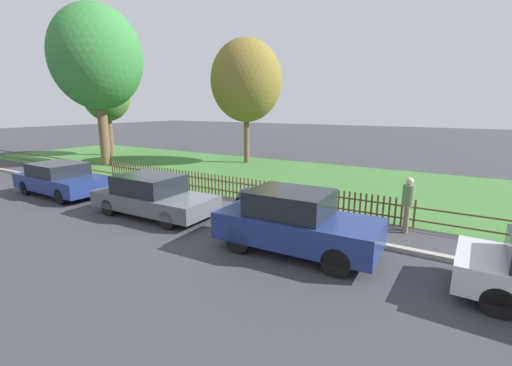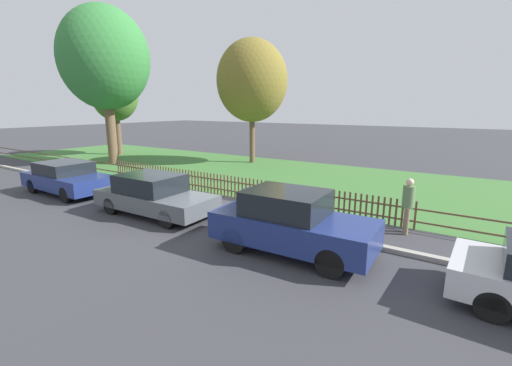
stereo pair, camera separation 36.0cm
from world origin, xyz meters
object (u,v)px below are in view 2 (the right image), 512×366
parked_car_silver_hatchback (67,178)px  covered_motorcycle (263,198)px  tree_behind_motorcycle (105,59)px  tree_mid_park (252,81)px  parked_car_navy_estate (291,222)px  pedestrian_near_fence (408,203)px  parked_car_black_saloon (154,195)px  tree_nearest_kerb (115,95)px

parked_car_silver_hatchback → covered_motorcycle: size_ratio=2.10×
covered_motorcycle → tree_behind_motorcycle: (-13.64, 3.78, 5.75)m
tree_behind_motorcycle → tree_mid_park: tree_behind_motorcycle is taller
parked_car_navy_estate → pedestrian_near_fence: bearing=52.0°
tree_behind_motorcycle → parked_car_black_saloon: bearing=-28.3°
parked_car_navy_estate → covered_motorcycle: parked_car_navy_estate is taller
parked_car_black_saloon → covered_motorcycle: parked_car_black_saloon is taller
parked_car_silver_hatchback → pedestrian_near_fence: size_ratio=2.64×
parked_car_navy_estate → tree_mid_park: bearing=125.8°
parked_car_silver_hatchback → pedestrian_near_fence: 13.08m
covered_motorcycle → tree_mid_park: tree_mid_park is taller
pedestrian_near_fence → tree_mid_park: bearing=-137.4°
parked_car_silver_hatchback → parked_car_black_saloon: size_ratio=0.98×
parked_car_navy_estate → pedestrian_near_fence: pedestrian_near_fence is taller
pedestrian_near_fence → tree_behind_motorcycle: bearing=-109.4°
tree_mid_park → pedestrian_near_fence: bearing=-37.2°
parked_car_black_saloon → covered_motorcycle: 3.68m
tree_mid_park → parked_car_black_saloon: bearing=-72.7°
parked_car_silver_hatchback → tree_mid_park: tree_mid_park is taller
tree_nearest_kerb → tree_mid_park: 10.95m
parked_car_black_saloon → tree_mid_park: (-3.43, 11.01, 4.47)m
parked_car_black_saloon → tree_nearest_kerb: (-14.10, 8.63, 3.74)m
covered_motorcycle → pedestrian_near_fence: pedestrian_near_fence is taller
parked_car_navy_estate → tree_behind_motorcycle: 17.73m
parked_car_silver_hatchback → parked_car_black_saloon: 5.31m
tree_mid_park → parked_car_silver_hatchback: bearing=-99.6°
tree_behind_motorcycle → tree_mid_park: 8.93m
parked_car_black_saloon → tree_mid_park: bearing=105.7°
tree_mid_park → tree_behind_motorcycle: bearing=-142.5°
parked_car_silver_hatchback → parked_car_navy_estate: parked_car_navy_estate is taller
parked_car_navy_estate → tree_behind_motorcycle: (-15.77, 5.87, 5.59)m
parked_car_black_saloon → parked_car_navy_estate: 5.32m
parked_car_black_saloon → parked_car_navy_estate: bearing=-4.2°
covered_motorcycle → tree_mid_park: bearing=121.8°
covered_motorcycle → tree_behind_motorcycle: size_ratio=0.21×
covered_motorcycle → tree_nearest_kerb: tree_nearest_kerb is taller
tree_mid_park → parked_car_navy_estate: bearing=-52.1°
parked_car_navy_estate → tree_mid_park: 14.90m
parked_car_silver_hatchback → tree_behind_motorcycle: size_ratio=0.45×
tree_mid_park → tree_nearest_kerb: bearing=-167.4°
parked_car_silver_hatchback → tree_behind_motorcycle: bearing=132.4°
tree_nearest_kerb → pedestrian_near_fence: bearing=-15.3°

